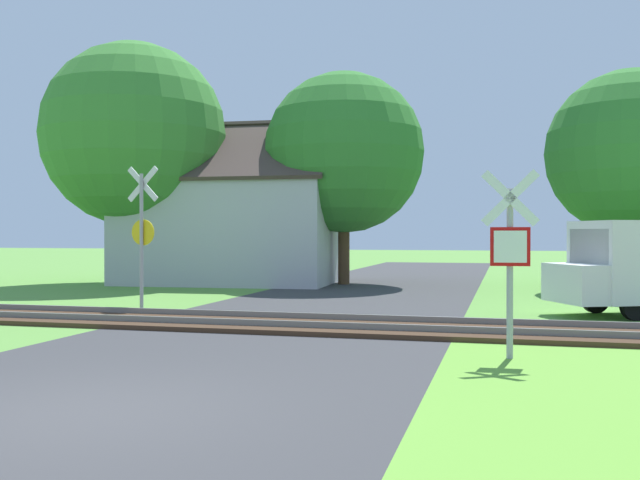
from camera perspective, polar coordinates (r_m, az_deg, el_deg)
The scene contains 9 objects.
ground_plane at distance 8.31m, azimuth -18.75°, elevation -12.96°, with size 160.00×160.00×0.00m, color #5B933D.
road_asphalt at distance 10.00m, azimuth -12.32°, elevation -10.63°, with size 7.03×80.00×0.01m, color #38383A.
rail_track at distance 14.94m, azimuth -2.85°, elevation -6.72°, with size 60.00×2.60×0.22m.
stop_sign_near at distance 11.36m, azimuth 14.96°, elevation -0.93°, with size 0.88×0.16×2.92m.
crossing_sign_far at distance 17.94m, azimuth -14.04°, elevation 0.83°, with size 0.87×0.17×3.60m.
house at distance 28.88m, azimuth -6.78°, elevation 0.97°, with size 8.82×7.25×6.46m.
tree_left at distance 28.87m, azimuth -14.64°, elevation 8.14°, with size 7.11×7.11×9.35m.
tree_center at distance 27.60m, azimuth 1.92°, elevation 6.97°, with size 6.17×6.17×8.15m.
tree_right at distance 26.53m, azimuth 23.61°, elevation 6.40°, with size 5.65×5.65×7.52m.
Camera 1 is at (4.45, -6.75, 1.93)m, focal length 40.00 mm.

